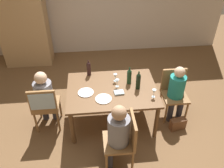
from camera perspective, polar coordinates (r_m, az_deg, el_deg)
ground_plane at (r=4.52m, az=0.00°, el=-8.41°), size 10.00×10.00×0.00m
rear_room_partition at (r=6.22m, az=-2.69°, el=19.33°), size 6.40×0.12×2.70m
armoire_cabinet at (r=6.07m, az=-20.75°, el=14.08°), size 1.18×0.62×2.18m
dining_table at (r=4.09m, az=0.00°, el=-2.02°), size 1.53×1.10×0.72m
chair_near at (r=3.51m, az=3.01°, el=-12.86°), size 0.44×0.44×0.92m
chair_left_end at (r=4.10m, az=-16.00°, el=-4.57°), size 0.44×0.46×0.92m
chair_right_end at (r=4.46m, az=14.67°, el=-1.45°), size 0.44×0.44×0.92m
person_woman_host at (r=3.40m, az=1.16°, el=-11.64°), size 0.36×0.31×1.14m
person_man_bearded at (r=4.17m, az=-15.88°, el=-2.60°), size 0.31×0.35×1.13m
person_man_guest at (r=4.32m, az=15.31°, el=-1.36°), size 0.28×0.32×1.08m
wine_bottle_tall_green at (r=4.10m, az=4.17°, el=1.89°), size 0.08×0.08×0.32m
wine_bottle_dark_red at (r=3.98m, az=6.34°, el=0.76°), size 0.08×0.08×0.34m
wine_bottle_short_olive at (r=4.32m, az=-5.61°, el=3.78°), size 0.08×0.08×0.31m
wine_glass_near_left at (r=3.86m, az=10.07°, el=-1.83°), size 0.07×0.07×0.15m
wine_glass_centre at (r=4.16m, az=0.79°, el=1.92°), size 0.07×0.07×0.15m
wine_glass_near_right at (r=4.03m, az=1.27°, el=0.62°), size 0.07×0.07×0.15m
dinner_plate_host at (r=3.97m, az=-6.32°, el=-2.05°), size 0.26×0.26×0.01m
dinner_plate_guest_left at (r=3.82m, az=-2.08°, el=-3.60°), size 0.27×0.27×0.01m
folded_napkin at (r=3.94m, az=1.70°, el=-2.06°), size 0.17×0.13×0.03m
handbag at (r=4.44m, az=15.54°, el=-9.24°), size 0.30×0.17×0.22m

